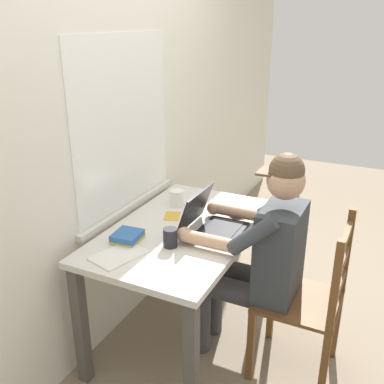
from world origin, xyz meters
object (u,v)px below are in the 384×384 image
(seated_person, at_px, (260,252))
(coffee_mug_white, at_px, (177,198))
(desk, at_px, (183,245))
(landscape_photo_print, at_px, (172,216))
(wooden_chair, at_px, (309,301))
(computer_mouse, at_px, (238,213))
(laptop, at_px, (210,222))
(coffee_mug_dark, at_px, (170,237))
(book_stack_main, at_px, (127,237))

(seated_person, bearing_deg, coffee_mug_white, 69.09)
(desk, relative_size, coffee_mug_white, 9.69)
(desk, height_order, landscape_photo_print, landscape_photo_print)
(wooden_chair, relative_size, coffee_mug_white, 7.53)
(seated_person, xyz_separation_m, landscape_photo_print, (0.08, 0.57, 0.06))
(computer_mouse, relative_size, coffee_mug_white, 0.80)
(desk, relative_size, laptop, 3.65)
(desk, distance_m, seated_person, 0.45)
(desk, distance_m, wooden_chair, 0.75)
(desk, height_order, coffee_mug_dark, coffee_mug_dark)
(laptop, bearing_deg, seated_person, -89.60)
(computer_mouse, bearing_deg, wooden_chair, -116.30)
(computer_mouse, height_order, landscape_photo_print, computer_mouse)
(computer_mouse, bearing_deg, coffee_mug_dark, 160.24)
(laptop, relative_size, landscape_photo_print, 2.54)
(computer_mouse, xyz_separation_m, coffee_mug_dark, (-0.50, 0.18, 0.03))
(computer_mouse, height_order, book_stack_main, book_stack_main)
(wooden_chair, relative_size, laptop, 2.84)
(laptop, relative_size, coffee_mug_dark, 2.96)
(landscape_photo_print, bearing_deg, desk, -150.27)
(wooden_chair, xyz_separation_m, coffee_mug_dark, (-0.25, 0.68, 0.33))
(desk, distance_m, landscape_photo_print, 0.20)
(desk, height_order, wooden_chair, wooden_chair)
(desk, xyz_separation_m, computer_mouse, (0.28, -0.22, 0.13))
(seated_person, height_order, book_stack_main, seated_person)
(coffee_mug_white, height_order, coffee_mug_dark, coffee_mug_dark)
(wooden_chair, relative_size, coffee_mug_dark, 8.41)
(computer_mouse, relative_size, coffee_mug_dark, 0.90)
(wooden_chair, bearing_deg, laptop, 90.21)
(computer_mouse, relative_size, landscape_photo_print, 0.77)
(laptop, xyz_separation_m, coffee_mug_white, (0.24, 0.33, -0.00))
(coffee_mug_white, distance_m, book_stack_main, 0.54)
(book_stack_main, bearing_deg, seated_person, -64.48)
(computer_mouse, distance_m, coffee_mug_dark, 0.53)
(wooden_chair, bearing_deg, coffee_mug_dark, 110.11)
(desk, xyz_separation_m, wooden_chair, (0.03, -0.72, -0.18))
(computer_mouse, xyz_separation_m, coffee_mug_white, (-0.01, 0.40, 0.03))
(laptop, xyz_separation_m, book_stack_main, (-0.30, 0.34, -0.03))
(seated_person, relative_size, landscape_photo_print, 9.55)
(landscape_photo_print, bearing_deg, book_stack_main, 150.07)
(landscape_photo_print, bearing_deg, laptop, -126.37)
(coffee_mug_dark, distance_m, landscape_photo_print, 0.37)
(coffee_mug_dark, bearing_deg, seated_person, -58.20)
(laptop, height_order, landscape_photo_print, laptop)
(wooden_chair, bearing_deg, desk, 92.30)
(computer_mouse, bearing_deg, coffee_mug_white, 91.52)
(seated_person, relative_size, coffee_mug_white, 9.98)
(coffee_mug_white, bearing_deg, landscape_photo_print, -161.75)
(desk, bearing_deg, computer_mouse, -38.19)
(computer_mouse, height_order, coffee_mug_white, coffee_mug_white)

